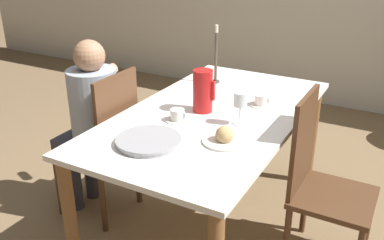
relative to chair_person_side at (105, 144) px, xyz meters
name	(u,v)px	position (x,y,z in m)	size (l,w,h in m)	color
ground_plane	(211,221)	(0.65, 0.22, -0.50)	(20.00, 20.00, 0.00)	#7F6647
dining_table	(213,129)	(0.65, 0.22, 0.17)	(0.94, 1.73, 0.77)	white
chair_person_side	(105,144)	(0.00, 0.00, 0.00)	(0.42, 0.42, 0.98)	#51331E
chair_opposite	(320,180)	(1.30, 0.22, 0.00)	(0.42, 0.42, 0.98)	#51331E
person_seated	(91,115)	(-0.10, 0.00, 0.18)	(0.39, 0.41, 1.17)	#33333D
red_pitcher	(203,91)	(0.58, 0.21, 0.40)	(0.14, 0.12, 0.25)	red
wine_glass_water	(240,101)	(0.85, 0.14, 0.41)	(0.07, 0.07, 0.18)	white
teacup_near_person	(177,116)	(0.53, 0.02, 0.30)	(0.14, 0.14, 0.07)	silver
teacup_across	(261,101)	(0.85, 0.46, 0.30)	(0.14, 0.14, 0.07)	silver
serving_tray	(149,141)	(0.55, -0.30, 0.28)	(0.33, 0.33, 0.03)	#9E9EA3
bread_plate	(224,138)	(0.87, -0.11, 0.30)	(0.22, 0.22, 0.09)	silver
candlestick_tall	(216,60)	(0.42, 0.72, 0.43)	(0.06, 0.06, 0.40)	#4C4238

